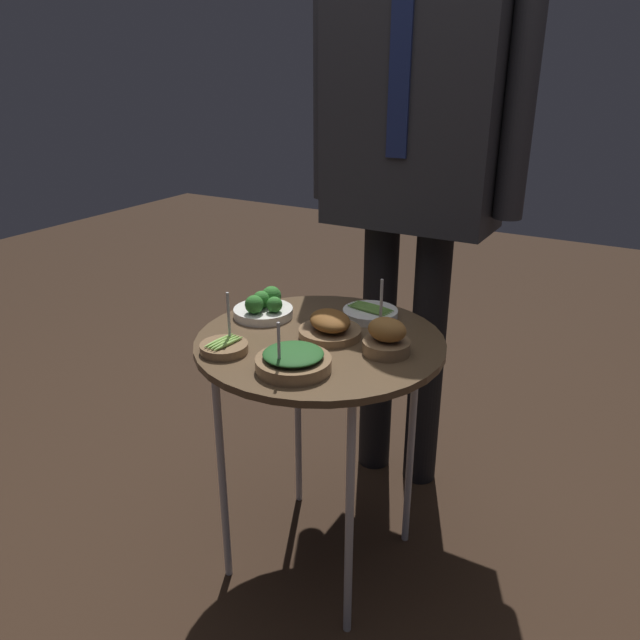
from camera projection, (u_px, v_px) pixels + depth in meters
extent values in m
plane|color=black|center=(320.00, 555.00, 1.80)|extent=(8.00, 8.00, 0.00)
cylinder|color=brown|center=(320.00, 342.00, 1.55)|extent=(0.62, 0.62, 0.02)
cylinder|color=#B7B7BC|center=(349.00, 523.00, 1.44)|extent=(0.02, 0.02, 0.67)
cylinder|color=#B7B7BC|center=(222.00, 474.00, 1.61)|extent=(0.02, 0.02, 0.67)
cylinder|color=#B7B7BC|center=(411.00, 444.00, 1.74)|extent=(0.02, 0.02, 0.67)
cylinder|color=#B7B7BC|center=(298.00, 410.00, 1.91)|extent=(0.02, 0.02, 0.67)
cylinder|color=silver|center=(263.00, 312.00, 1.67)|extent=(0.16, 0.16, 0.02)
sphere|color=#2D7028|center=(274.00, 305.00, 1.64)|extent=(0.04, 0.04, 0.04)
sphere|color=#2D7028|center=(271.00, 296.00, 1.68)|extent=(0.05, 0.05, 0.05)
sphere|color=#2D7028|center=(261.00, 300.00, 1.66)|extent=(0.05, 0.05, 0.05)
sphere|color=#2D7028|center=(254.00, 304.00, 1.63)|extent=(0.05, 0.05, 0.05)
cylinder|color=brown|center=(330.00, 333.00, 1.55)|extent=(0.16, 0.16, 0.02)
ellipsoid|color=brown|center=(330.00, 321.00, 1.54)|extent=(0.16, 0.16, 0.04)
cylinder|color=white|center=(370.00, 313.00, 1.67)|extent=(0.15, 0.15, 0.02)
ellipsoid|color=#5B8938|center=(375.00, 306.00, 1.68)|extent=(0.13, 0.03, 0.01)
ellipsoid|color=#5B8938|center=(373.00, 307.00, 1.67)|extent=(0.13, 0.03, 0.01)
ellipsoid|color=#5B8938|center=(370.00, 308.00, 1.66)|extent=(0.13, 0.03, 0.01)
ellipsoid|color=#5B8938|center=(368.00, 309.00, 1.66)|extent=(0.13, 0.03, 0.01)
ellipsoid|color=#5B8938|center=(366.00, 310.00, 1.65)|extent=(0.13, 0.03, 0.01)
cylinder|color=brown|center=(293.00, 364.00, 1.38)|extent=(0.17, 0.17, 0.03)
ellipsoid|color=#1E4C1E|center=(293.00, 354.00, 1.37)|extent=(0.14, 0.14, 0.02)
cylinder|color=#ADADB2|center=(279.00, 350.00, 1.33)|extent=(0.01, 0.01, 0.13)
cylinder|color=brown|center=(224.00, 348.00, 1.47)|extent=(0.11, 0.11, 0.02)
ellipsoid|color=#7AA847|center=(228.00, 344.00, 1.45)|extent=(0.02, 0.10, 0.01)
ellipsoid|color=#7AA847|center=(225.00, 343.00, 1.46)|extent=(0.02, 0.10, 0.01)
ellipsoid|color=#7AA847|center=(222.00, 341.00, 1.46)|extent=(0.02, 0.10, 0.01)
ellipsoid|color=#7AA847|center=(219.00, 340.00, 1.47)|extent=(0.02, 0.10, 0.01)
cylinder|color=#ADADB2|center=(229.00, 320.00, 1.47)|extent=(0.01, 0.01, 0.14)
cylinder|color=brown|center=(386.00, 347.00, 1.46)|extent=(0.11, 0.11, 0.03)
ellipsoid|color=#93602D|center=(387.00, 330.00, 1.44)|extent=(0.09, 0.07, 0.06)
cylinder|color=#ADADB2|center=(381.00, 314.00, 1.46)|extent=(0.01, 0.01, 0.17)
cylinder|color=black|center=(378.00, 350.00, 2.07)|extent=(0.11, 0.11, 0.87)
cylinder|color=black|center=(427.00, 362.00, 1.99)|extent=(0.11, 0.11, 0.87)
cube|color=#28282D|center=(415.00, 109.00, 1.74)|extent=(0.49, 0.24, 0.65)
cube|color=navy|center=(399.00, 80.00, 1.61)|extent=(0.06, 0.01, 0.39)
cylinder|color=#28282D|center=(327.00, 97.00, 1.86)|extent=(0.08, 0.08, 0.60)
cylinder|color=#28282D|center=(520.00, 102.00, 1.60)|extent=(0.08, 0.08, 0.60)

